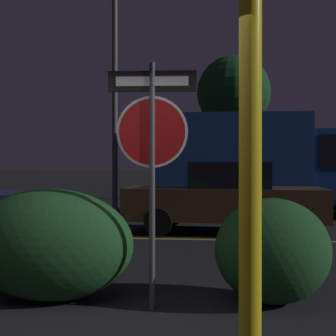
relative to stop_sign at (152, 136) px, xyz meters
name	(u,v)px	position (x,y,z in m)	size (l,w,h in m)	color
road_center_stripe	(166,239)	(-0.35, 4.63, -1.81)	(33.75, 0.12, 0.01)	gold
stop_sign	(152,136)	(0.00, 0.00, 0.00)	(0.92, 0.08, 2.58)	#4C4C51
yellow_pole_right	(250,143)	(0.90, -1.66, -0.15)	(0.15, 0.15, 3.33)	yellow
hedge_bush_2	(50,244)	(-1.18, 0.21, -1.19)	(1.89, 1.11, 1.25)	#1E4C23
hedge_bush_3	(272,251)	(1.28, 0.36, -1.24)	(1.26, 1.12, 1.15)	#1E4C23
passing_car_2	(226,198)	(0.87, 5.71, -1.04)	(4.55, 2.06, 1.58)	brown
delivery_truck	(279,161)	(2.52, 9.44, -0.19)	(7.16, 2.63, 2.99)	navy
street_lamp	(115,35)	(-2.31, 8.66, 3.51)	(0.53, 0.53, 7.72)	#4C4C51
tree_0	(234,93)	(1.37, 14.91, 2.69)	(3.08, 3.08, 6.08)	#422D1E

